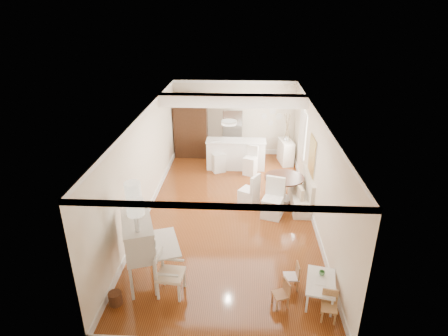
# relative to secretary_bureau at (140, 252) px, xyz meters

# --- Properties ---
(room) EXTENTS (9.00, 9.04, 2.82)m
(room) POSITION_rel_secretary_bureau_xyz_m (1.74, 3.20, 1.26)
(room) COLOR brown
(room) RESTS_ON ground
(secretary_bureau) EXTENTS (1.45, 1.47, 1.45)m
(secretary_bureau) POSITION_rel_secretary_bureau_xyz_m (0.00, 0.00, 0.00)
(secretary_bureau) COLOR beige
(secretary_bureau) RESTS_ON ground
(gustavian_armchair) EXTENTS (0.59, 0.59, 0.95)m
(gustavian_armchair) POSITION_rel_secretary_bureau_xyz_m (0.68, -0.34, -0.25)
(gustavian_armchair) COLOR silver
(gustavian_armchair) RESTS_ON ground
(wicker_basket) EXTENTS (0.34, 0.34, 0.26)m
(wicker_basket) POSITION_rel_secretary_bureau_xyz_m (-0.35, -0.69, -0.60)
(wicker_basket) COLOR #4E2B18
(wicker_basket) RESTS_ON ground
(kids_table) EXTENTS (0.71, 0.98, 0.45)m
(kids_table) POSITION_rel_secretary_bureau_xyz_m (3.60, -0.36, -0.50)
(kids_table) COLOR white
(kids_table) RESTS_ON ground
(kids_chair_a) EXTENTS (0.36, 0.36, 0.58)m
(kids_chair_a) POSITION_rel_secretary_bureau_xyz_m (2.82, -0.58, -0.43)
(kids_chair_a) COLOR #A17049
(kids_chair_a) RESTS_ON ground
(kids_chair_b) EXTENTS (0.31, 0.31, 0.60)m
(kids_chair_b) POSITION_rel_secretary_bureau_xyz_m (3.07, -0.07, -0.43)
(kids_chair_b) COLOR #A97A4D
(kids_chair_b) RESTS_ON ground
(kids_chair_c) EXTENTS (0.33, 0.33, 0.59)m
(kids_chair_c) POSITION_rel_secretary_bureau_xyz_m (3.67, -0.86, -0.43)
(kids_chair_c) COLOR tan
(kids_chair_c) RESTS_ON ground
(banquette) EXTENTS (0.52, 1.60, 0.98)m
(banquette) POSITION_rel_secretary_bureau_xyz_m (3.69, 3.37, -0.24)
(banquette) COLOR silver
(banquette) RESTS_ON ground
(dining_table) EXTENTS (1.19, 1.19, 0.77)m
(dining_table) POSITION_rel_secretary_bureau_xyz_m (3.24, 3.63, -0.34)
(dining_table) COLOR #442215
(dining_table) RESTS_ON ground
(slip_chair_near) EXTENTS (0.66, 0.67, 1.09)m
(slip_chair_near) POSITION_rel_secretary_bureau_xyz_m (2.87, 2.74, -0.18)
(slip_chair_near) COLOR white
(slip_chair_near) RESTS_ON ground
(slip_chair_far) EXTENTS (0.65, 0.64, 0.97)m
(slip_chair_far) POSITION_rel_secretary_bureau_xyz_m (2.24, 3.35, -0.24)
(slip_chair_far) COLOR white
(slip_chair_far) RESTS_ON ground
(breakfast_counter) EXTENTS (2.05, 0.65, 1.03)m
(breakfast_counter) POSITION_rel_secretary_bureau_xyz_m (1.80, 5.97, -0.21)
(breakfast_counter) COLOR white
(breakfast_counter) RESTS_ON ground
(bar_stool_left) EXTENTS (0.55, 0.55, 1.05)m
(bar_stool_left) POSITION_rel_secretary_bureau_xyz_m (1.20, 5.66, -0.20)
(bar_stool_left) COLOR silver
(bar_stool_left) RESTS_ON ground
(bar_stool_right) EXTENTS (0.52, 0.52, 0.99)m
(bar_stool_right) POSITION_rel_secretary_bureau_xyz_m (2.30, 5.46, -0.23)
(bar_stool_right) COLOR white
(bar_stool_right) RESTS_ON ground
(pantry_cabinet) EXTENTS (1.20, 0.60, 2.30)m
(pantry_cabinet) POSITION_rel_secretary_bureau_xyz_m (0.10, 7.05, 0.42)
(pantry_cabinet) COLOR #381E11
(pantry_cabinet) RESTS_ON ground
(fridge) EXTENTS (0.75, 0.65, 1.80)m
(fridge) POSITION_rel_secretary_bureau_xyz_m (2.00, 7.02, 0.17)
(fridge) COLOR silver
(fridge) RESTS_ON ground
(sideboard) EXTENTS (0.54, 0.95, 0.85)m
(sideboard) POSITION_rel_secretary_bureau_xyz_m (3.59, 6.52, -0.30)
(sideboard) COLOR white
(sideboard) RESTS_ON ground
(pencil_cup) EXTENTS (0.14, 0.14, 0.09)m
(pencil_cup) POSITION_rel_secretary_bureau_xyz_m (3.65, -0.17, -0.23)
(pencil_cup) COLOR #62A863
(pencil_cup) RESTS_ON kids_table
(branch_vase) EXTENTS (0.20, 0.20, 0.17)m
(branch_vase) POSITION_rel_secretary_bureau_xyz_m (3.56, 6.52, 0.21)
(branch_vase) COLOR silver
(branch_vase) RESTS_ON sideboard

